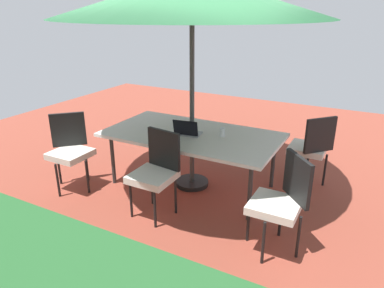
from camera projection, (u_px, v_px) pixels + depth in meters
The scene contains 8 objects.
ground_plane at pixel (192, 185), 4.87m from camera, with size 10.00×10.00×0.02m, color brown.
dining_table at pixel (192, 136), 4.61m from camera, with size 2.23×1.20×0.74m.
chair_northwest at pixel (281, 199), 3.40m from camera, with size 0.59×0.59×0.98m.
chair_north at pixel (156, 170), 4.01m from camera, with size 0.48×0.49×0.98m.
chair_southwest at pixel (311, 146), 4.69m from camera, with size 0.59×0.59×0.98m.
chair_northeast at pixel (70, 148), 4.63m from camera, with size 0.59×0.59×0.98m.
laptop at pixel (187, 132), 4.52m from camera, with size 0.35×0.29×0.21m.
cup at pixel (222, 132), 4.47m from camera, with size 0.07×0.07×0.11m, color white.
Camera 1 is at (-2.04, 3.82, 2.28)m, focal length 33.45 mm.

